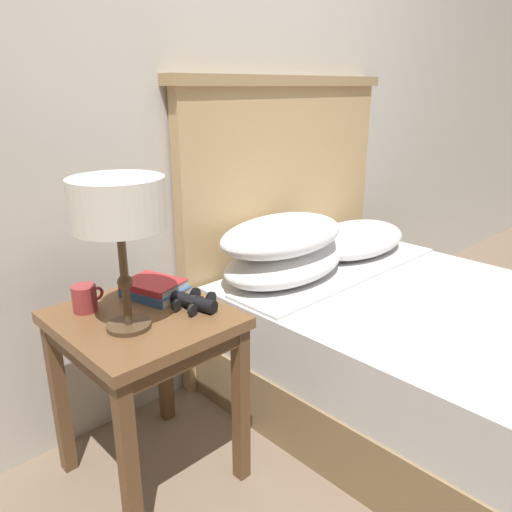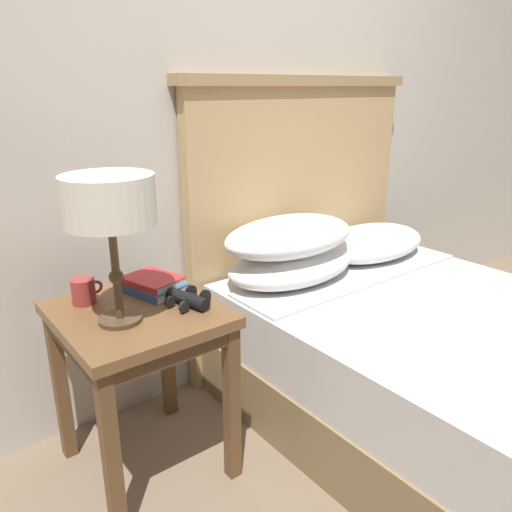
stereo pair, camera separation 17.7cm
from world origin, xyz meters
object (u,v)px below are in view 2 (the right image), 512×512
Objects in this scene: bed at (457,365)px; book_stacked_on_top at (152,280)px; book_on_nightstand at (154,288)px; binoculars_pair at (188,299)px; nightstand at (139,335)px; table_lamp at (109,205)px; coffee_mug at (84,291)px.

bed reaches higher than book_stacked_on_top.
bed reaches higher than book_on_nightstand.
bed reaches higher than binoculars_pair.
table_lamp is at bearing -146.53° from nightstand.
book_on_nightstand is (0.19, 0.15, -0.34)m from table_lamp.
binoculars_pair is 0.34m from coffee_mug.
book_stacked_on_top is 1.32× the size of binoculars_pair.
table_lamp is 0.40m from book_stacked_on_top.
nightstand is 0.46m from table_lamp.
binoculars_pair is at bearing -78.66° from book_on_nightstand.
table_lamp is 1.97× the size of book_on_nightstand.
coffee_mug is (-0.11, 0.15, 0.13)m from nightstand.
nightstand is 0.29× the size of bed.
nightstand is 2.77× the size of book_stacked_on_top.
coffee_mug is (-0.26, 0.22, 0.02)m from binoculars_pair.
binoculars_pair is at bearing -27.42° from nightstand.
coffee_mug reaches higher than binoculars_pair.
table_lamp is 0.40m from binoculars_pair.
coffee_mug is (-1.09, 0.71, 0.34)m from bed.
bed is 1.14m from book_stacked_on_top.
book_stacked_on_top is at bearing -11.83° from coffee_mug.
coffee_mug is at bearing 127.13° from nightstand.
coffee_mug is (-0.04, 0.20, -0.32)m from table_lamp.
bed reaches higher than nightstand.
coffee_mug reaches higher than book_stacked_on_top.
bed is 19.88× the size of coffee_mug.
bed is at bearing -26.03° from table_lamp.
book_on_nightstand is 2.19× the size of coffee_mug.
book_on_nightstand is 1.04× the size of book_stacked_on_top.
bed is 1.13m from book_on_nightstand.
table_lamp is (-1.05, 0.51, 0.66)m from bed.
nightstand is at bearing -138.78° from book_on_nightstand.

